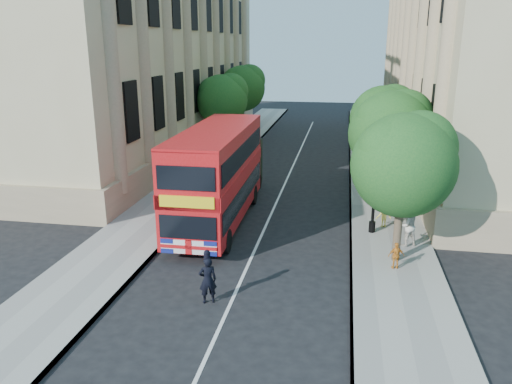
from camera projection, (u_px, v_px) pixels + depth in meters
The scene contains 17 objects.
ground at pixel (239, 285), 18.28m from camera, with size 120.00×120.00×0.00m, color black.
pavement_right at pixel (383, 207), 26.73m from camera, with size 3.50×80.00×0.12m, color gray.
pavement_left at pixel (177, 196), 28.66m from camera, with size 3.50×80.00×0.12m, color gray.
building_right at pixel (493, 36), 36.02m from camera, with size 12.00×38.00×18.00m, color tan.
building_left at pixel (134, 37), 40.66m from camera, with size 12.00×38.00×18.00m, color tan.
tree_right_near at pixel (405, 160), 18.94m from camera, with size 4.00×4.00×6.08m.
tree_right_mid at pixel (392, 129), 24.54m from camera, with size 4.20×4.20×6.37m.
tree_right_far at pixel (384, 115), 30.24m from camera, with size 4.00×4.00×6.15m.
tree_left_far at pixel (222, 97), 38.79m from camera, with size 4.00×4.00×6.30m.
tree_left_back at pixel (243, 86), 46.26m from camera, with size 4.20×4.20×6.65m.
lamp_post at pixel (375, 182), 22.38m from camera, with size 0.32×0.32×5.16m.
double_decker_bus at pixel (217, 173), 23.83m from camera, with size 2.79×9.98×4.59m.
box_van at pixel (234, 172), 28.44m from camera, with size 2.55×5.40×3.00m.
police_constable at pixel (208, 280), 16.81m from camera, with size 0.61×0.40×1.66m, color black.
woman_pedestrian at pixel (407, 226), 21.29m from camera, with size 0.87×0.68×1.80m, color beige.
child_a at pixel (396, 256), 19.17m from camera, with size 0.62×0.26×1.06m, color orange.
child_b at pixel (384, 215), 23.55m from camera, with size 0.74×0.43×1.15m, color #E8D34F.
Camera 1 is at (3.51, -16.17, 8.49)m, focal length 35.00 mm.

